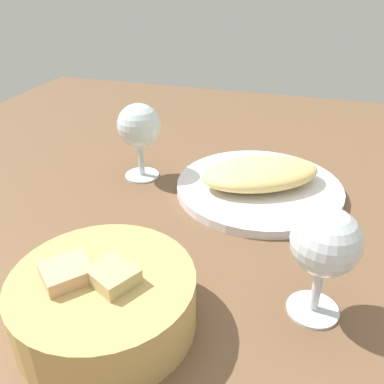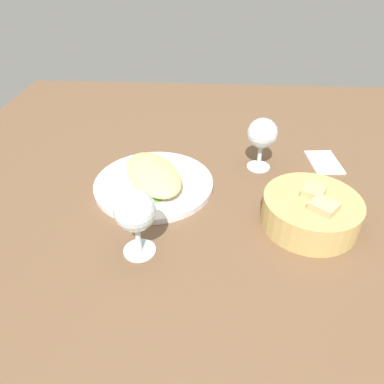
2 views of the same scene
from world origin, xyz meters
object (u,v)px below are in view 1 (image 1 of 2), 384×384
object	(u,v)px
wine_glass_near	(139,128)
wine_glass_far	(325,246)
plate	(259,188)
bread_basket	(104,299)

from	to	relation	value
wine_glass_near	wine_glass_far	world-z (taller)	wine_glass_near
plate	wine_glass_near	world-z (taller)	wine_glass_near
plate	bread_basket	xyz separation A→B (cm)	(10.97, 32.27, 2.50)
bread_basket	wine_glass_far	size ratio (longest dim) A/B	1.46
bread_basket	wine_glass_near	size ratio (longest dim) A/B	1.44
plate	bread_basket	bearing A→B (deg)	71.23
plate	wine_glass_near	xyz separation A→B (cm)	(20.36, 0.33, 8.11)
plate	wine_glass_far	size ratio (longest dim) A/B	2.09
wine_glass_near	wine_glass_far	xyz separation A→B (cm)	(-30.02, 23.97, -0.12)
plate	bread_basket	world-z (taller)	bread_basket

